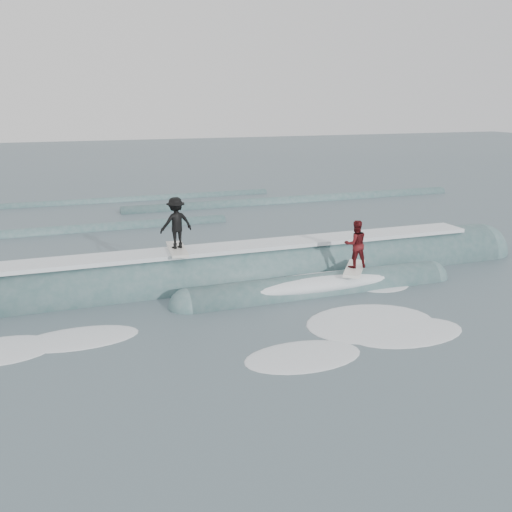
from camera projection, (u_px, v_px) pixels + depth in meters
name	position (u px, v px, depth m)	size (l,w,h in m)	color
ground	(291.00, 317.00, 16.99)	(160.00, 160.00, 0.00)	#3F515D
breaking_wave	(257.00, 279.00, 20.39)	(23.10, 3.98, 2.40)	#395E60
surfer_black	(176.00, 225.00, 19.19)	(1.22, 2.04, 1.84)	silver
surfer_red	(355.00, 247.00, 19.29)	(1.62, 1.94, 1.73)	white
whitewater	(296.00, 326.00, 16.24)	(14.73, 6.35, 0.10)	white
far_swells	(167.00, 212.00, 32.92)	(39.10, 8.65, 0.80)	#395E60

